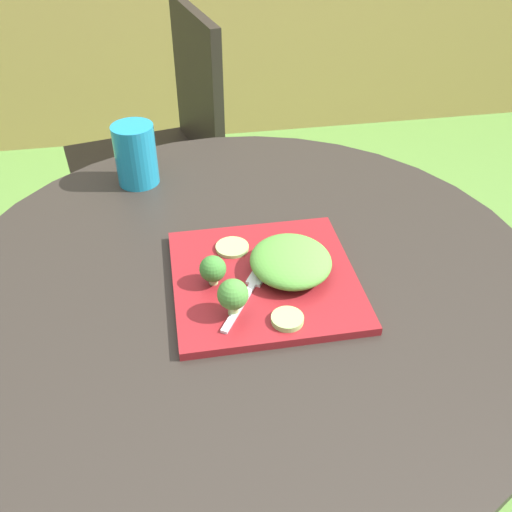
# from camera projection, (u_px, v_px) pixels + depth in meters

# --- Properties ---
(ground_plane) EXTENTS (12.00, 12.00, 0.00)m
(ground_plane) POSITION_uv_depth(u_px,v_px,m) (251.00, 502.00, 1.38)
(ground_plane) COLOR #568438
(patio_table) EXTENTS (0.98, 0.98, 0.73)m
(patio_table) POSITION_uv_depth(u_px,v_px,m) (249.00, 366.00, 1.07)
(patio_table) COLOR #28231E
(patio_table) RESTS_ON ground_plane
(patio_chair) EXTENTS (0.52, 0.52, 0.90)m
(patio_chair) POSITION_uv_depth(u_px,v_px,m) (168.00, 137.00, 1.78)
(patio_chair) COLOR black
(patio_chair) RESTS_ON ground_plane
(salad_plate) EXTENTS (0.29, 0.29, 0.01)m
(salad_plate) POSITION_uv_depth(u_px,v_px,m) (264.00, 279.00, 0.90)
(salad_plate) COLOR maroon
(salad_plate) RESTS_ON patio_table
(drinking_glass) EXTENTS (0.08, 0.08, 0.12)m
(drinking_glass) POSITION_uv_depth(u_px,v_px,m) (136.00, 158.00, 1.12)
(drinking_glass) COLOR teal
(drinking_glass) RESTS_ON patio_table
(fork) EXTENTS (0.09, 0.14, 0.00)m
(fork) POSITION_uv_depth(u_px,v_px,m) (248.00, 292.00, 0.86)
(fork) COLOR silver
(fork) RESTS_ON salad_plate
(lettuce_mound) EXTENTS (0.13, 0.14, 0.04)m
(lettuce_mound) POSITION_uv_depth(u_px,v_px,m) (291.00, 261.00, 0.89)
(lettuce_mound) COLOR #519338
(lettuce_mound) RESTS_ON salad_plate
(broccoli_floret_0) EXTENTS (0.04, 0.04, 0.05)m
(broccoli_floret_0) POSITION_uv_depth(u_px,v_px,m) (213.00, 269.00, 0.86)
(broccoli_floret_0) COLOR #99B770
(broccoli_floret_0) RESTS_ON salad_plate
(broccoli_floret_1) EXTENTS (0.05, 0.05, 0.06)m
(broccoli_floret_1) POSITION_uv_depth(u_px,v_px,m) (233.00, 295.00, 0.80)
(broccoli_floret_1) COLOR #99B770
(broccoli_floret_1) RESTS_ON salad_plate
(cucumber_slice_0) EXTENTS (0.06, 0.06, 0.01)m
(cucumber_slice_0) POSITION_uv_depth(u_px,v_px,m) (232.00, 247.00, 0.95)
(cucumber_slice_0) COLOR #8EB766
(cucumber_slice_0) RESTS_ON salad_plate
(cucumber_slice_1) EXTENTS (0.05, 0.05, 0.01)m
(cucumber_slice_1) POSITION_uv_depth(u_px,v_px,m) (287.00, 319.00, 0.81)
(cucumber_slice_1) COLOR #8EB766
(cucumber_slice_1) RESTS_ON salad_plate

